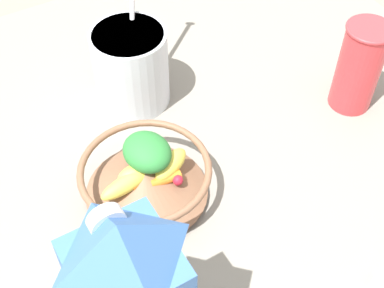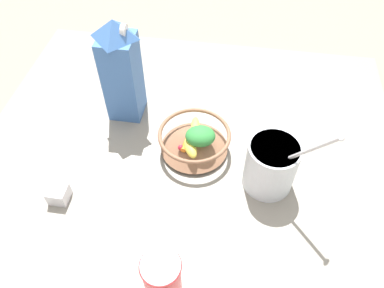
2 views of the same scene
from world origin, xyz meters
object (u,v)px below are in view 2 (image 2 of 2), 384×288
(milk_carton, at_px, (121,70))
(drinking_cup, at_px, (163,281))
(fruit_bowl, at_px, (195,140))
(yogurt_tub, at_px, (271,165))
(spice_jar, at_px, (59,194))

(milk_carton, height_order, drinking_cup, milk_carton)
(fruit_bowl, height_order, yogurt_tub, yogurt_tub)
(milk_carton, relative_size, yogurt_tub, 1.11)
(milk_carton, bearing_deg, yogurt_tub, -115.57)
(yogurt_tub, bearing_deg, fruit_bowl, 68.11)
(milk_carton, bearing_deg, drinking_cup, -157.18)
(yogurt_tub, relative_size, drinking_cup, 1.74)
(yogurt_tub, height_order, drinking_cup, yogurt_tub)
(fruit_bowl, relative_size, milk_carton, 0.63)
(yogurt_tub, bearing_deg, milk_carton, 64.43)
(spice_jar, bearing_deg, yogurt_tub, -76.03)
(fruit_bowl, height_order, milk_carton, milk_carton)
(fruit_bowl, xyz_separation_m, yogurt_tub, (-0.08, -0.19, 0.03))
(fruit_bowl, height_order, spice_jar, fruit_bowl)
(yogurt_tub, distance_m, drinking_cup, 0.36)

